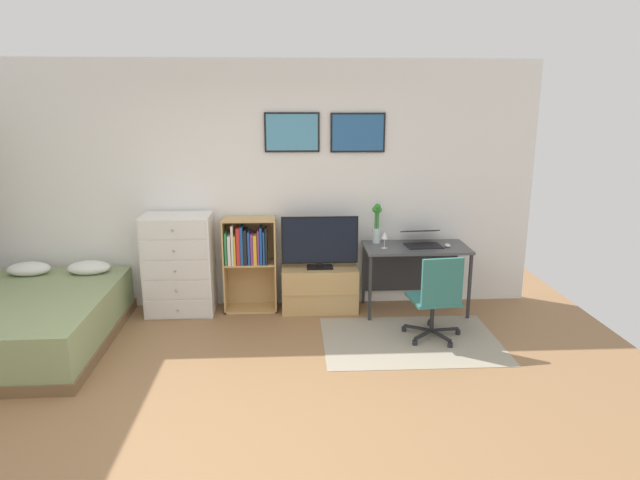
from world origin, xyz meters
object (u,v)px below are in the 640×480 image
computer_mouse (448,245)px  tv_stand (320,289)px  desk (414,257)px  television (320,243)px  bed (34,321)px  wine_glass (385,236)px  bookshelf (248,255)px  bamboo_vase (377,222)px  dresser (179,265)px  office_chair (437,296)px  laptop (422,239)px

computer_mouse → tv_stand: bearing=174.4°
tv_stand → desk: (1.04, -0.01, 0.36)m
television → desk: television is taller
bed → wine_glass: wine_glass is taller
bookshelf → tv_stand: 0.87m
computer_mouse → bamboo_vase: size_ratio=0.24×
dresser → computer_mouse: 2.90m
bed → dresser: size_ratio=1.83×
tv_stand → television: size_ratio=1.00×
television → office_chair: (1.07, -0.86, -0.32)m
dresser → bamboo_vase: 2.19m
tv_stand → bookshelf: bearing=176.8°
office_chair → computer_mouse: 0.86m
computer_mouse → desk: bearing=159.5°
dresser → wine_glass: 2.23m
bed → desk: (3.79, 0.78, 0.35)m
television → computer_mouse: 1.37m
bamboo_vase → bookshelf: bearing=-178.3°
computer_mouse → television: bearing=175.3°
bookshelf → dresser: bearing=-175.4°
tv_stand → bamboo_vase: bearing=7.8°
bed → dresser: bearing=30.9°
bed → laptop: laptop is taller
tv_stand → desk: 1.10m
laptop → tv_stand: bearing=174.9°
desk → wine_glass: (-0.36, -0.15, 0.27)m
office_chair → computer_mouse: bearing=61.7°
bookshelf → tv_stand: bookshelf is taller
bamboo_vase → dresser: bearing=-177.3°
bookshelf → laptop: 1.90m
laptop → office_chair: bearing=-96.5°
bamboo_vase → desk: bearing=-13.7°
tv_stand → desk: bearing=-0.7°
tv_stand → computer_mouse: (1.37, -0.14, 0.51)m
computer_mouse → wine_glass: (-0.69, -0.02, 0.12)m
bed → television: 2.90m
dresser → wine_glass: (2.20, -0.14, 0.32)m
office_chair → laptop: laptop is taller
desk → tv_stand: bearing=179.3°
bed → dresser: (1.23, 0.78, 0.30)m
bookshelf → office_chair: size_ratio=1.20×
dresser → television: (1.52, -0.01, 0.23)m
tv_stand → office_chair: size_ratio=0.97×
bookshelf → desk: bearing=-1.8°
bed → bamboo_vase: bearing=13.3°
tv_stand → laptop: (1.11, -0.03, 0.56)m
tv_stand → desk: size_ratio=0.74×
wine_glass → laptop: bearing=17.2°
television → dresser: bearing=179.7°
computer_mouse → office_chair: bearing=-111.5°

